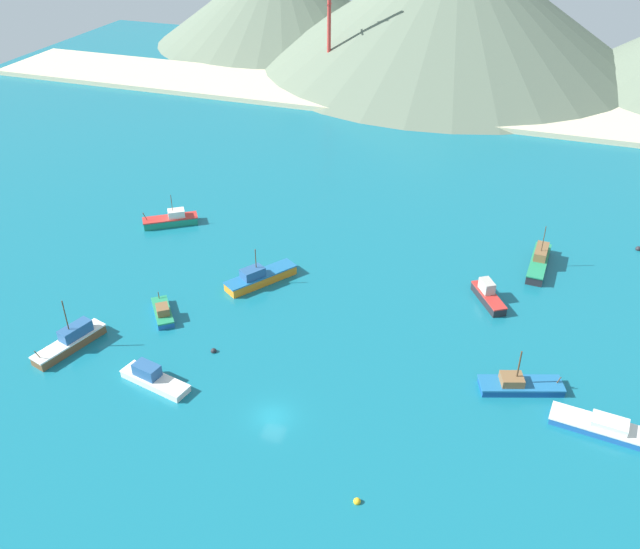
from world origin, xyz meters
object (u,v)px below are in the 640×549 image
at_px(fishing_boat_0, 519,385).
at_px(fishing_boat_5, 71,340).
at_px(fishing_boat_3, 163,312).
at_px(fishing_boat_4, 599,425).
at_px(buoy_0, 214,351).
at_px(radio_tower, 329,20).
at_px(fishing_boat_9, 488,295).
at_px(fishing_boat_2, 153,378).
at_px(buoy_2, 638,249).
at_px(fishing_boat_1, 171,220).
at_px(fishing_boat_6, 260,277).
at_px(buoy_1, 357,501).
at_px(fishing_boat_7, 539,261).

height_order(fishing_boat_0, fishing_boat_5, fishing_boat_5).
xyz_separation_m(fishing_boat_3, fishing_boat_4, (55.84, -3.21, -0.04)).
relative_size(buoy_0, radio_tower, 0.02).
distance_m(fishing_boat_5, fishing_boat_9, 55.92).
distance_m(fishing_boat_2, buoy_2, 76.80).
distance_m(fishing_boat_4, fishing_boat_5, 63.66).
xyz_separation_m(fishing_boat_1, fishing_boat_5, (4.54, -33.43, 0.13)).
xyz_separation_m(fishing_boat_2, buoy_0, (4.10, 7.66, -0.69)).
relative_size(fishing_boat_4, fishing_boat_5, 0.99).
height_order(fishing_boat_0, buoy_2, fishing_boat_0).
distance_m(fishing_boat_4, fishing_boat_6, 49.15).
bearing_deg(fishing_boat_0, fishing_boat_9, 108.77).
relative_size(fishing_boat_1, buoy_2, 10.09).
bearing_deg(buoy_1, buoy_2, 65.38).
bearing_deg(buoy_0, fishing_boat_7, 42.74).
relative_size(fishing_boat_0, fishing_boat_7, 0.92).
relative_size(fishing_boat_3, fishing_boat_4, 0.65).
height_order(fishing_boat_2, buoy_0, fishing_boat_2).
height_order(fishing_boat_5, radio_tower, radio_tower).
bearing_deg(radio_tower, fishing_boat_3, -83.91).
xyz_separation_m(fishing_boat_7, buoy_1, (-13.57, -50.90, -0.92)).
relative_size(fishing_boat_0, fishing_boat_3, 1.54).
bearing_deg(buoy_2, radio_tower, 138.57).
distance_m(fishing_boat_5, fishing_boat_6, 27.29).
xyz_separation_m(fishing_boat_4, radio_tower, (-67.00, 107.82, 16.33)).
height_order(fishing_boat_0, fishing_boat_4, fishing_boat_0).
bearing_deg(fishing_boat_5, fishing_boat_2, -11.33).
xyz_separation_m(fishing_boat_3, fishing_boat_5, (-7.49, -9.70, 0.34)).
relative_size(fishing_boat_0, radio_tower, 0.30).
relative_size(fishing_boat_9, buoy_2, 8.40).
height_order(buoy_1, buoy_2, buoy_2).
bearing_deg(fishing_boat_6, fishing_boat_0, -16.57).
height_order(fishing_boat_7, fishing_boat_9, fishing_boat_7).
bearing_deg(fishing_boat_7, buoy_2, 35.79).
bearing_deg(fishing_boat_4, fishing_boat_9, 124.83).
height_order(fishing_boat_3, fishing_boat_6, fishing_boat_6).
height_order(fishing_boat_7, buoy_1, fishing_boat_7).
bearing_deg(fishing_boat_5, buoy_2, 35.78).
relative_size(fishing_boat_2, fishing_boat_9, 1.26).
xyz_separation_m(fishing_boat_3, buoy_0, (9.95, -4.72, -0.58)).
bearing_deg(fishing_boat_4, fishing_boat_6, 162.01).
bearing_deg(fishing_boat_3, fishing_boat_9, 23.57).
distance_m(fishing_boat_1, fishing_boat_2, 40.29).
xyz_separation_m(fishing_boat_2, fishing_boat_7, (41.37, 42.10, 0.23)).
bearing_deg(fishing_boat_9, fishing_boat_7, 62.62).
relative_size(fishing_boat_6, buoy_1, 14.45).
xyz_separation_m(fishing_boat_4, buoy_2, (5.96, 43.44, -0.51)).
height_order(fishing_boat_5, buoy_0, fishing_boat_5).
relative_size(fishing_boat_0, buoy_2, 11.54).
distance_m(fishing_boat_3, buoy_1, 39.76).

